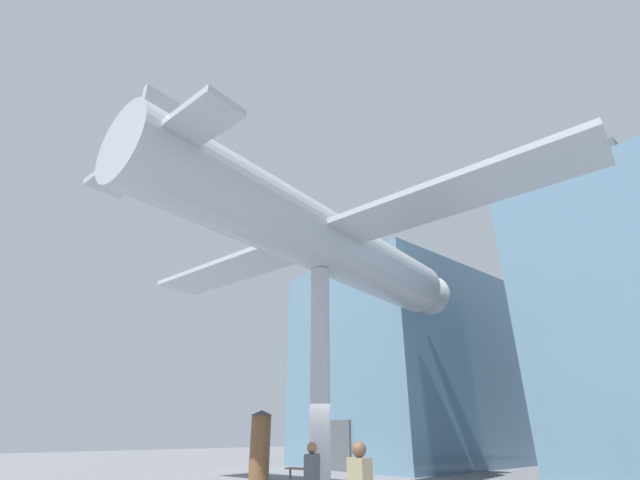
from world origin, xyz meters
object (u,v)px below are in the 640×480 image
at_px(plaza_bench, 303,470).
at_px(info_kiosk, 260,443).
at_px(support_pylon_central, 320,374).
at_px(suspended_airplane, 327,243).
at_px(visitor_person, 312,477).

height_order(plaza_bench, info_kiosk, info_kiosk).
relative_size(support_pylon_central, suspended_airplane, 0.39).
bearing_deg(plaza_bench, support_pylon_central, -32.37).
xyz_separation_m(support_pylon_central, suspended_airplane, (-0.07, 0.36, 4.44)).
xyz_separation_m(suspended_airplane, info_kiosk, (-6.37, 1.78, -6.45)).
distance_m(suspended_airplane, info_kiosk, 9.24).
height_order(support_pylon_central, info_kiosk, support_pylon_central).
bearing_deg(support_pylon_central, visitor_person, -43.20).
bearing_deg(info_kiosk, suspended_airplane, -15.61).
distance_m(visitor_person, plaza_bench, 7.98).
xyz_separation_m(support_pylon_central, info_kiosk, (-6.44, 2.14, -2.01)).
relative_size(suspended_airplane, plaza_bench, 11.77).
distance_m(support_pylon_central, visitor_person, 3.93).
relative_size(plaza_bench, info_kiosk, 0.56).
relative_size(support_pylon_central, info_kiosk, 2.56).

